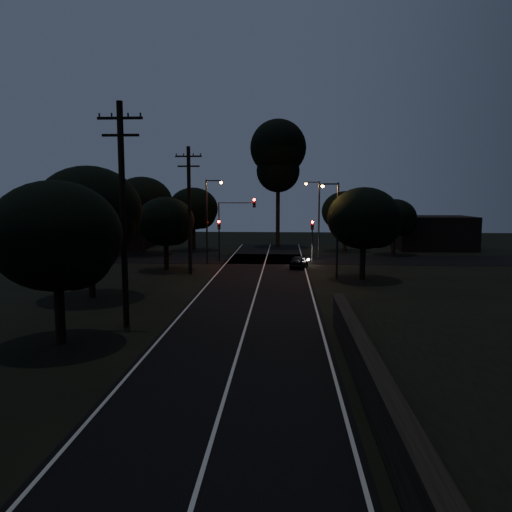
{
  "coord_description": "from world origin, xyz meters",
  "views": [
    {
      "loc": [
        1.92,
        -9.02,
        6.53
      ],
      "look_at": [
        0.0,
        24.0,
        2.5
      ],
      "focal_mm": 35.0,
      "sensor_mm": 36.0,
      "label": 1
    }
  ],
  "objects": [
    {
      "name": "road_surface",
      "position": [
        0.0,
        31.12,
        0.01
      ],
      "size": [
        60.0,
        70.0,
        0.03
      ],
      "color": "black",
      "rests_on": "ground"
    },
    {
      "name": "utility_pole_mid",
      "position": [
        -6.0,
        15.0,
        5.74
      ],
      "size": [
        2.2,
        0.3,
        11.0
      ],
      "color": "black",
      "rests_on": "ground"
    },
    {
      "name": "utility_pole_far",
      "position": [
        -6.0,
        32.0,
        5.48
      ],
      "size": [
        2.2,
        0.3,
        10.5
      ],
      "color": "black",
      "rests_on": "ground"
    },
    {
      "name": "tree_left_b",
      "position": [
        -7.8,
        11.89,
        4.66
      ],
      "size": [
        5.65,
        5.65,
        7.19
      ],
      "color": "black",
      "rests_on": "ground"
    },
    {
      "name": "tree_left_c",
      "position": [
        -10.26,
        21.87,
        5.43
      ],
      "size": [
        6.64,
        6.64,
        8.39
      ],
      "color": "black",
      "rests_on": "ground"
    },
    {
      "name": "tree_left_d",
      "position": [
        -8.32,
        33.9,
        4.15
      ],
      "size": [
        5.05,
        5.05,
        6.4
      ],
      "color": "black",
      "rests_on": "ground"
    },
    {
      "name": "tree_far_nw",
      "position": [
        -8.79,
        49.88,
        4.83
      ],
      "size": [
        5.89,
        5.89,
        7.46
      ],
      "color": "black",
      "rests_on": "ground"
    },
    {
      "name": "tree_far_w",
      "position": [
        -13.76,
        45.86,
        5.59
      ],
      "size": [
        6.74,
        6.74,
        8.6
      ],
      "color": "black",
      "rests_on": "ground"
    },
    {
      "name": "tree_far_ne",
      "position": [
        9.2,
        49.89,
        4.55
      ],
      "size": [
        5.56,
        5.56,
        7.04
      ],
      "color": "black",
      "rests_on": "ground"
    },
    {
      "name": "tree_far_e",
      "position": [
        14.17,
        46.9,
        3.97
      ],
      "size": [
        4.83,
        4.83,
        6.13
      ],
      "color": "black",
      "rests_on": "ground"
    },
    {
      "name": "tree_right_a",
      "position": [
        8.2,
        29.89,
        4.65
      ],
      "size": [
        5.64,
        5.64,
        7.16
      ],
      "color": "black",
      "rests_on": "ground"
    },
    {
      "name": "tall_pine",
      "position": [
        1.0,
        55.0,
        11.58
      ],
      "size": [
        7.06,
        7.06,
        16.05
      ],
      "color": "black",
      "rests_on": "ground"
    },
    {
      "name": "building_left",
      "position": [
        -20.0,
        52.0,
        2.2
      ],
      "size": [
        10.0,
        8.0,
        4.4
      ],
      "primitive_type": "cube",
      "color": "black",
      "rests_on": "ground"
    },
    {
      "name": "building_right",
      "position": [
        20.0,
        53.0,
        2.0
      ],
      "size": [
        9.0,
        7.0,
        4.0
      ],
      "primitive_type": "cube",
      "color": "black",
      "rests_on": "ground"
    },
    {
      "name": "signal_left",
      "position": [
        -4.6,
        39.99,
        2.84
      ],
      "size": [
        0.28,
        0.35,
        4.1
      ],
      "color": "black",
      "rests_on": "ground"
    },
    {
      "name": "signal_right",
      "position": [
        4.6,
        39.99,
        2.84
      ],
      "size": [
        0.28,
        0.35,
        4.1
      ],
      "color": "black",
      "rests_on": "ground"
    },
    {
      "name": "signal_mast",
      "position": [
        -2.91,
        39.99,
        4.34
      ],
      "size": [
        3.7,
        0.35,
        6.25
      ],
      "color": "black",
      "rests_on": "ground"
    },
    {
      "name": "streetlight_a",
      "position": [
        -5.31,
        38.0,
        4.64
      ],
      "size": [
        1.66,
        0.26,
        8.0
      ],
      "color": "black",
      "rests_on": "ground"
    },
    {
      "name": "streetlight_b",
      "position": [
        5.31,
        44.0,
        4.64
      ],
      "size": [
        1.66,
        0.26,
        8.0
      ],
      "color": "black",
      "rests_on": "ground"
    },
    {
      "name": "streetlight_c",
      "position": [
        5.83,
        30.0,
        4.35
      ],
      "size": [
        1.46,
        0.26,
        7.5
      ],
      "color": "black",
      "rests_on": "ground"
    },
    {
      "name": "car",
      "position": [
        3.2,
        35.85,
        0.56
      ],
      "size": [
        1.99,
        3.52,
        1.13
      ],
      "primitive_type": "imported",
      "rotation": [
        0.0,
        0.0,
        2.93
      ],
      "color": "black",
      "rests_on": "ground"
    }
  ]
}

